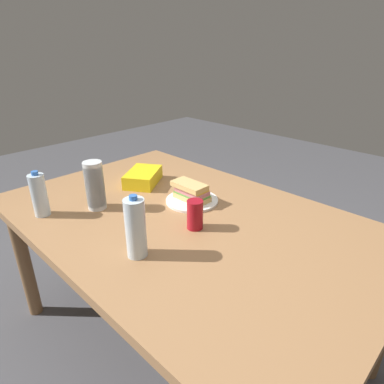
# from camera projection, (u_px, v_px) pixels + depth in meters

# --- Properties ---
(ground_plane) EXTENTS (8.00, 8.00, 0.00)m
(ground_plane) POSITION_uv_depth(u_px,v_px,m) (185.00, 339.00, 1.74)
(ground_plane) COLOR #4C4C51
(dining_table) EXTENTS (1.67, 1.09, 0.73)m
(dining_table) POSITION_uv_depth(u_px,v_px,m) (184.00, 232.00, 1.47)
(dining_table) COLOR #9E7047
(dining_table) RESTS_ON ground_plane
(paper_plate) EXTENTS (0.25, 0.25, 0.01)m
(paper_plate) POSITION_uv_depth(u_px,v_px,m) (192.00, 200.00, 1.57)
(paper_plate) COLOR white
(paper_plate) RESTS_ON dining_table
(sandwich) EXTENTS (0.18, 0.10, 0.08)m
(sandwich) POSITION_uv_depth(u_px,v_px,m) (191.00, 191.00, 1.56)
(sandwich) COLOR #DBB26B
(sandwich) RESTS_ON paper_plate
(soda_can_red) EXTENTS (0.07, 0.07, 0.12)m
(soda_can_red) POSITION_uv_depth(u_px,v_px,m) (195.00, 215.00, 1.33)
(soda_can_red) COLOR maroon
(soda_can_red) RESTS_ON dining_table
(chip_bag) EXTENTS (0.25, 0.27, 0.07)m
(chip_bag) POSITION_uv_depth(u_px,v_px,m) (143.00, 177.00, 1.77)
(chip_bag) COLOR yellow
(chip_bag) RESTS_ON dining_table
(water_bottle_tall) EXTENTS (0.07, 0.07, 0.23)m
(water_bottle_tall) POSITION_uv_depth(u_px,v_px,m) (136.00, 228.00, 1.14)
(water_bottle_tall) COLOR silver
(water_bottle_tall) RESTS_ON dining_table
(plastic_cup_stack) EXTENTS (0.08, 0.08, 0.22)m
(plastic_cup_stack) POSITION_uv_depth(u_px,v_px,m) (95.00, 185.00, 1.47)
(plastic_cup_stack) COLOR silver
(plastic_cup_stack) RESTS_ON dining_table
(water_bottle_spare) EXTENTS (0.07, 0.07, 0.20)m
(water_bottle_spare) POSITION_uv_depth(u_px,v_px,m) (39.00, 195.00, 1.42)
(water_bottle_spare) COLOR silver
(water_bottle_spare) RESTS_ON dining_table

